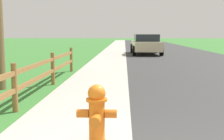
{
  "coord_description": "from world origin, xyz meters",
  "views": [
    {
      "loc": [
        -0.12,
        -2.87,
        1.52
      ],
      "look_at": [
        -0.46,
        4.93,
        0.52
      ],
      "focal_mm": 45.91,
      "sensor_mm": 36.0,
      "label": 1
    }
  ],
  "objects": [
    {
      "name": "ground_plane",
      "position": [
        0.0,
        25.0,
        0.0
      ],
      "size": [
        120.0,
        120.0,
        0.0
      ],
      "primitive_type": "plane",
      "color": "#377330"
    },
    {
      "name": "road_asphalt",
      "position": [
        3.5,
        27.0,
        0.0
      ],
      "size": [
        7.0,
        66.0,
        0.01
      ],
      "primitive_type": "cube",
      "color": "#343434",
      "rests_on": "ground"
    },
    {
      "name": "curb_concrete",
      "position": [
        -3.0,
        27.0,
        0.0
      ],
      "size": [
        6.0,
        66.0,
        0.01
      ],
      "primitive_type": "cube",
      "color": "#B2A99E",
      "rests_on": "ground"
    },
    {
      "name": "grass_verge",
      "position": [
        -4.5,
        27.0,
        0.01
      ],
      "size": [
        5.0,
        66.0,
        0.0
      ],
      "primitive_type": "cube",
      "color": "#377330",
      "rests_on": "ground"
    },
    {
      "name": "fire_hydrant",
      "position": [
        -0.49,
        0.88,
        0.43
      ],
      "size": [
        0.54,
        0.46,
        0.84
      ],
      "color": "orange",
      "rests_on": "ground"
    },
    {
      "name": "rail_fence",
      "position": [
        -2.22,
        3.92,
        0.56
      ],
      "size": [
        0.11,
        8.99,
        0.96
      ],
      "color": "brown",
      "rests_on": "ground"
    },
    {
      "name": "parked_suv_beige",
      "position": [
        1.44,
        18.06,
        0.74
      ],
      "size": [
        2.16,
        4.82,
        1.44
      ],
      "color": "#C6B793",
      "rests_on": "ground"
    }
  ]
}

